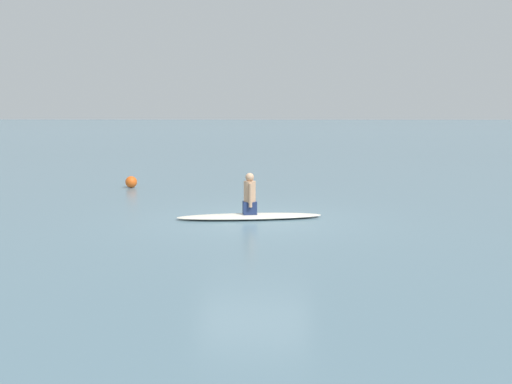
{
  "coord_description": "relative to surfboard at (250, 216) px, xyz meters",
  "views": [
    {
      "loc": [
        0.82,
        -12.61,
        2.36
      ],
      "look_at": [
        0.02,
        0.3,
        0.59
      ],
      "focal_mm": 40.45,
      "sensor_mm": 36.0,
      "label": 1
    }
  ],
  "objects": [
    {
      "name": "person_paddler",
      "position": [
        0.0,
        0.0,
        0.47
      ],
      "size": [
        0.35,
        0.41,
        0.93
      ],
      "rotation": [
        0.0,
        0.0,
        -2.97
      ],
      "color": "navy",
      "rests_on": "surfboard"
    },
    {
      "name": "ground_plane",
      "position": [
        0.11,
        -0.13,
        -0.05
      ],
      "size": [
        400.0,
        400.0,
        0.0
      ],
      "primitive_type": "plane",
      "color": "slate"
    },
    {
      "name": "buoy_marker",
      "position": [
        -4.16,
        5.2,
        0.13
      ],
      "size": [
        0.37,
        0.37,
        0.37
      ],
      "primitive_type": "sphere",
      "color": "#E55919",
      "rests_on": "ground"
    },
    {
      "name": "surfboard",
      "position": [
        0.0,
        0.0,
        0.0
      ],
      "size": [
        3.34,
        1.22,
        0.11
      ],
      "primitive_type": "ellipsoid",
      "rotation": [
        0.0,
        0.0,
        -2.97
      ],
      "color": "silver",
      "rests_on": "ground"
    }
  ]
}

